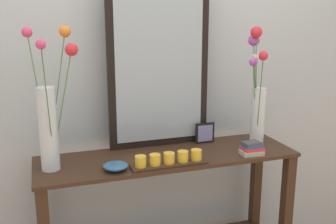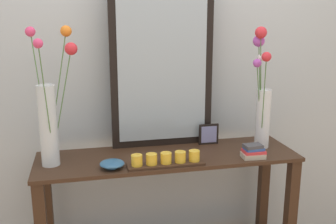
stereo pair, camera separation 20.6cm
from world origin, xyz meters
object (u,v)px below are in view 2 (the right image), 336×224
(console_table, at_px, (168,210))
(vase_right, at_px, (262,100))
(picture_frame_small, at_px, (209,134))
(mirror_leaning, at_px, (162,65))
(tall_vase_left, at_px, (50,113))
(book_stack, at_px, (253,152))
(candle_tray, at_px, (166,160))
(decorative_bowl, at_px, (112,164))

(console_table, height_order, vase_right, vase_right)
(console_table, bearing_deg, picture_frame_small, 25.15)
(console_table, bearing_deg, mirror_leaning, 88.01)
(tall_vase_left, xyz_separation_m, picture_frame_small, (0.87, 0.13, -0.21))
(vase_right, height_order, picture_frame_small, vase_right)
(tall_vase_left, height_order, book_stack, tall_vase_left)
(console_table, relative_size, mirror_leaning, 1.50)
(tall_vase_left, distance_m, candle_tray, 0.62)
(candle_tray, bearing_deg, decorative_bowl, 175.66)
(picture_frame_small, bearing_deg, mirror_leaning, 169.98)
(console_table, xyz_separation_m, book_stack, (0.43, -0.14, 0.36))
(console_table, xyz_separation_m, mirror_leaning, (0.01, 0.18, 0.79))
(mirror_leaning, xyz_separation_m, vase_right, (0.53, -0.17, -0.19))
(tall_vase_left, bearing_deg, console_table, 0.47)
(mirror_leaning, xyz_separation_m, candle_tray, (-0.05, -0.32, -0.44))
(console_table, relative_size, decorative_bowl, 11.44)
(tall_vase_left, relative_size, picture_frame_small, 5.66)
(candle_tray, bearing_deg, book_stack, 0.83)
(mirror_leaning, distance_m, picture_frame_small, 0.49)
(mirror_leaning, height_order, decorative_bowl, mirror_leaning)
(picture_frame_small, distance_m, decorative_bowl, 0.64)
(candle_tray, height_order, book_stack, book_stack)
(book_stack, bearing_deg, candle_tray, -179.17)
(mirror_leaning, relative_size, tall_vase_left, 1.36)
(tall_vase_left, bearing_deg, decorative_bowl, -22.59)
(console_table, relative_size, book_stack, 11.34)
(picture_frame_small, height_order, decorative_bowl, picture_frame_small)
(tall_vase_left, bearing_deg, mirror_leaning, 16.58)
(tall_vase_left, height_order, picture_frame_small, tall_vase_left)
(candle_tray, relative_size, picture_frame_small, 3.21)
(console_table, xyz_separation_m, decorative_bowl, (-0.31, -0.12, 0.35))
(vase_right, xyz_separation_m, book_stack, (-0.11, -0.14, -0.25))
(mirror_leaning, relative_size, decorative_bowl, 7.61)
(candle_tray, xyz_separation_m, picture_frame_small, (0.32, 0.27, 0.03))
(decorative_bowl, distance_m, book_stack, 0.75)
(tall_vase_left, bearing_deg, book_stack, -7.35)
(mirror_leaning, distance_m, tall_vase_left, 0.66)
(vase_right, xyz_separation_m, candle_tray, (-0.58, -0.15, -0.25))
(tall_vase_left, bearing_deg, vase_right, 0.54)
(vase_right, distance_m, candle_tray, 0.65)
(decorative_bowl, bearing_deg, candle_tray, -4.34)
(console_table, height_order, mirror_leaning, mirror_leaning)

